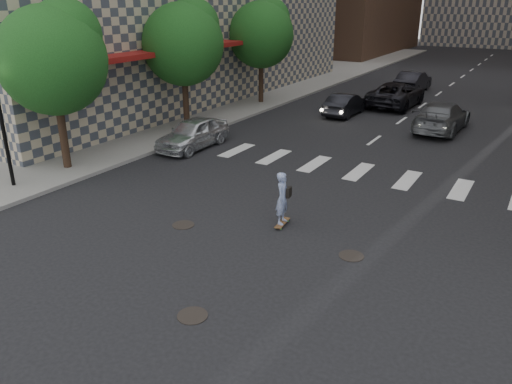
% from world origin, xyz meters
% --- Properties ---
extents(ground, '(160.00, 160.00, 0.00)m').
position_xyz_m(ground, '(0.00, 0.00, 0.00)').
color(ground, black).
rests_on(ground, ground).
extents(sidewalk_left, '(13.00, 80.00, 0.15)m').
position_xyz_m(sidewalk_left, '(-14.50, 20.00, 0.07)').
color(sidewalk_left, gray).
rests_on(sidewalk_left, ground).
extents(lamppost, '(0.36, 0.36, 4.28)m').
position_xyz_m(lamppost, '(-9.50, 0.50, 2.93)').
color(lamppost, black).
rests_on(lamppost, sidewalk_left).
extents(tree_a, '(4.20, 4.20, 6.60)m').
position_xyz_m(tree_a, '(-9.45, 3.14, 4.65)').
color(tree_a, '#382619').
rests_on(tree_a, sidewalk_left).
extents(tree_b, '(4.20, 4.20, 6.60)m').
position_xyz_m(tree_b, '(-9.45, 11.14, 4.65)').
color(tree_b, '#382619').
rests_on(tree_b, sidewalk_left).
extents(tree_c, '(4.20, 4.20, 6.60)m').
position_xyz_m(tree_c, '(-9.45, 19.14, 4.65)').
color(tree_c, '#382619').
rests_on(tree_c, sidewalk_left).
extents(manhole_a, '(0.70, 0.70, 0.02)m').
position_xyz_m(manhole_a, '(1.20, -2.50, 0.01)').
color(manhole_a, black).
rests_on(manhole_a, ground).
extents(manhole_b, '(0.70, 0.70, 0.02)m').
position_xyz_m(manhole_b, '(-2.00, 1.20, 0.01)').
color(manhole_b, black).
rests_on(manhole_b, ground).
extents(manhole_c, '(0.70, 0.70, 0.02)m').
position_xyz_m(manhole_c, '(3.30, 2.00, 0.01)').
color(manhole_c, black).
rests_on(manhole_c, ground).
extents(skateboarder, '(0.47, 0.90, 1.76)m').
position_xyz_m(skateboarder, '(0.70, 2.80, 0.92)').
color(skateboarder, brown).
rests_on(skateboarder, ground).
extents(silver_sedan, '(1.72, 4.23, 1.44)m').
position_xyz_m(silver_sedan, '(-7.00, 8.29, 0.72)').
color(silver_sedan, silver).
rests_on(silver_sedan, ground).
extents(traffic_car_a, '(1.43, 4.02, 1.32)m').
position_xyz_m(traffic_car_a, '(-3.39, 18.69, 0.66)').
color(traffic_car_a, black).
rests_on(traffic_car_a, ground).
extents(traffic_car_b, '(2.36, 5.39, 1.54)m').
position_xyz_m(traffic_car_b, '(2.43, 17.71, 0.77)').
color(traffic_car_b, '#53555A').
rests_on(traffic_car_b, ground).
extents(traffic_car_c, '(2.75, 5.72, 1.57)m').
position_xyz_m(traffic_car_c, '(-1.49, 22.80, 0.79)').
color(traffic_car_c, black).
rests_on(traffic_car_c, ground).
extents(traffic_car_e, '(1.79, 4.71, 1.53)m').
position_xyz_m(traffic_car_e, '(-1.92, 28.78, 0.77)').
color(traffic_car_e, black).
rests_on(traffic_car_e, ground).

